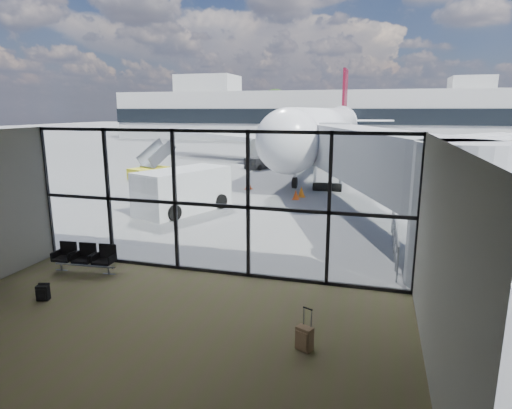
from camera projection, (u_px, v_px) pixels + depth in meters
The scene contains 22 objects.
ground at pixel (335, 153), 51.14m from camera, with size 220.00×220.00×0.00m, color slate.
lounge_shell at pixel (121, 234), 8.49m from camera, with size 12.02×8.01×4.51m.
glass_curtain_wall at pixel (211, 203), 13.09m from camera, with size 12.10×0.12×4.50m.
jet_bridge at pixel (378, 164), 18.32m from camera, with size 8.00×16.50×4.33m.
apron_railing at pixel (395, 234), 15.22m from camera, with size 0.06×5.46×1.11m.
far_terminal at pixel (346, 115), 71.02m from camera, with size 80.00×12.20×11.00m.
tree_0 at pixel (140, 112), 92.16m from camera, with size 4.95×4.95×7.12m.
tree_1 at pixel (165, 109), 90.43m from camera, with size 5.61×5.61×8.07m.
tree_2 at pixel (191, 105), 88.70m from camera, with size 6.27×6.27×9.03m.
tree_3 at pixel (218, 112), 87.37m from camera, with size 4.95×4.95×7.12m.
tree_4 at pixel (246, 109), 85.64m from camera, with size 5.61×5.61×8.07m.
tree_5 at pixel (275, 105), 83.91m from camera, with size 6.27×6.27×9.03m.
seating_row at pixel (86, 256), 13.59m from camera, with size 2.04×0.71×0.91m.
backpack at pixel (43, 293), 11.54m from camera, with size 0.35×0.34×0.47m.
suitcase at pixel (304, 338), 9.13m from camera, with size 0.40×0.35×0.94m.
airliner at pixel (327, 130), 41.79m from camera, with size 34.66×40.09×10.33m.
service_van at pixel (181, 190), 21.47m from camera, with size 3.84×5.37×2.14m.
belt_loader at pixel (261, 162), 37.39m from camera, with size 2.67×3.91×1.72m.
mobile_stairs at pixel (150, 171), 31.84m from camera, with size 2.70×3.64×2.33m.
traffic_cone_a at pixel (249, 184), 27.74m from camera, with size 0.46×0.46×0.66m.
traffic_cone_b at pixel (296, 195), 24.58m from camera, with size 0.39×0.39×0.56m.
traffic_cone_c at pixel (301, 192), 25.26m from camera, with size 0.44×0.44×0.63m.
Camera 1 is at (4.82, -11.92, 5.06)m, focal length 30.00 mm.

